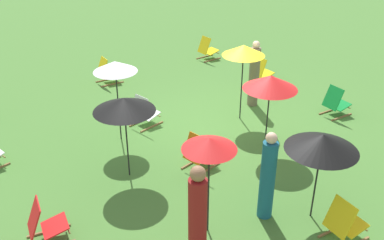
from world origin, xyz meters
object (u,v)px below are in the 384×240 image
at_px(deckchair_2, 207,49).
at_px(umbrella_1, 322,142).
at_px(umbrella_5, 209,144).
at_px(person_1, 268,178).
at_px(deckchair_9, 261,72).
at_px(umbrella_2, 124,105).
at_px(person_2, 198,221).
at_px(deckchair_8, 144,113).
at_px(umbrella_3, 270,82).
at_px(deckchair_1, 107,72).
at_px(deckchair_3, 336,103).
at_px(umbrella_4, 115,67).
at_px(umbrella_0, 244,50).
at_px(deckchair_5, 199,153).
at_px(deckchair_11, 45,224).
at_px(person_0, 254,75).
at_px(deckchair_7, 344,223).

xyz_separation_m(deckchair_2, umbrella_1, (-7.90, 3.80, 1.22)).
distance_m(umbrella_5, person_1, 1.49).
xyz_separation_m(deckchair_9, umbrella_2, (-1.98, 5.85, 1.29)).
bearing_deg(person_2, person_1, -110.66).
height_order(deckchair_8, umbrella_3, umbrella_3).
relative_size(deckchair_1, umbrella_5, 0.44).
xyz_separation_m(deckchair_3, umbrella_2, (0.83, 5.84, 1.29)).
height_order(umbrella_2, umbrella_4, umbrella_4).
bearing_deg(deckchair_2, deckchair_8, 123.96).
bearing_deg(deckchair_3, umbrella_0, 62.82).
height_order(deckchair_1, umbrella_2, umbrella_2).
xyz_separation_m(deckchair_5, umbrella_0, (1.21, -2.30, 1.52)).
xyz_separation_m(deckchair_5, deckchair_9, (2.65, -4.49, 0.00)).
relative_size(deckchair_3, person_1, 0.47).
height_order(umbrella_0, person_2, umbrella_0).
bearing_deg(umbrella_4, deckchair_1, -21.87).
distance_m(deckchair_11, umbrella_4, 3.91).
relative_size(umbrella_1, umbrella_3, 0.95).
height_order(deckchair_2, deckchair_3, same).
relative_size(deckchair_9, umbrella_5, 0.44).
bearing_deg(umbrella_5, umbrella_2, 6.60).
relative_size(deckchair_2, person_1, 0.47).
bearing_deg(deckchair_2, umbrella_2, 128.83).
relative_size(deckchair_1, person_0, 0.45).
bearing_deg(deckchair_3, deckchair_9, 5.09).
height_order(umbrella_0, person_1, umbrella_0).
height_order(umbrella_4, person_0, umbrella_4).
bearing_deg(umbrella_4, umbrella_5, 175.06).
xyz_separation_m(deckchair_3, deckchair_8, (2.56, 4.42, 0.00)).
relative_size(deckchair_2, deckchair_5, 1.00).
relative_size(umbrella_5, person_1, 1.08).
bearing_deg(person_0, umbrella_5, -58.30).
bearing_deg(deckchair_7, person_2, 73.83).
bearing_deg(deckchair_1, deckchair_7, -175.14).
bearing_deg(umbrella_3, umbrella_4, 46.08).
xyz_separation_m(umbrella_3, umbrella_4, (2.42, 2.51, 0.19)).
bearing_deg(umbrella_2, deckchair_1, -21.93).
xyz_separation_m(umbrella_0, umbrella_5, (-2.89, 3.39, -0.10)).
bearing_deg(deckchair_3, umbrella_4, 71.41).
height_order(deckchair_7, umbrella_5, umbrella_5).
xyz_separation_m(deckchair_1, deckchair_2, (-0.14, -3.90, 0.00)).
relative_size(deckchair_5, deckchair_11, 0.99).
bearing_deg(deckchair_7, umbrella_4, 21.45).
bearing_deg(umbrella_4, deckchair_7, -165.53).
height_order(deckchair_9, umbrella_4, umbrella_4).
bearing_deg(person_1, person_2, 152.08).
height_order(deckchair_9, umbrella_1, umbrella_1).
bearing_deg(person_2, deckchair_3, -100.28).
xyz_separation_m(umbrella_2, umbrella_4, (1.48, -0.60, 0.21)).
relative_size(deckchair_2, deckchair_7, 1.00).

